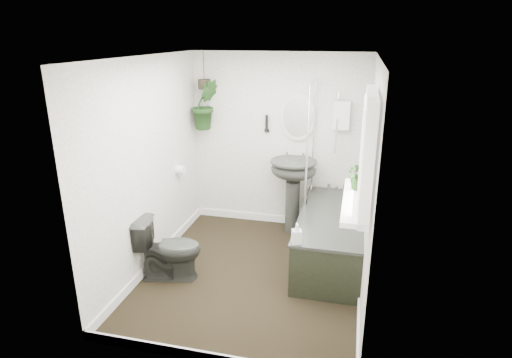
# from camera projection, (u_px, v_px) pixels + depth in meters

# --- Properties ---
(floor) EXTENTS (2.30, 2.80, 0.02)m
(floor) POSITION_uv_depth(u_px,v_px,m) (253.00, 274.00, 4.71)
(floor) COLOR black
(floor) RESTS_ON ground
(ceiling) EXTENTS (2.30, 2.80, 0.02)m
(ceiling) POSITION_uv_depth(u_px,v_px,m) (252.00, 56.00, 3.96)
(ceiling) COLOR white
(ceiling) RESTS_ON ground
(wall_back) EXTENTS (2.30, 0.02, 2.30)m
(wall_back) POSITION_uv_depth(u_px,v_px,m) (278.00, 142.00, 5.64)
(wall_back) COLOR white
(wall_back) RESTS_ON ground
(wall_front) EXTENTS (2.30, 0.02, 2.30)m
(wall_front) POSITION_uv_depth(u_px,v_px,m) (205.00, 235.00, 3.04)
(wall_front) COLOR white
(wall_front) RESTS_ON ground
(wall_left) EXTENTS (0.02, 2.80, 2.30)m
(wall_left) POSITION_uv_depth(u_px,v_px,m) (148.00, 166.00, 4.60)
(wall_left) COLOR white
(wall_left) RESTS_ON ground
(wall_right) EXTENTS (0.02, 2.80, 2.30)m
(wall_right) POSITION_uv_depth(u_px,v_px,m) (370.00, 183.00, 4.08)
(wall_right) COLOR white
(wall_right) RESTS_ON ground
(skirting) EXTENTS (2.30, 2.80, 0.10)m
(skirting) POSITION_uv_depth(u_px,v_px,m) (253.00, 269.00, 4.70)
(skirting) COLOR white
(skirting) RESTS_ON floor
(bathtub) EXTENTS (0.72, 1.72, 0.58)m
(bathtub) POSITION_uv_depth(u_px,v_px,m) (331.00, 237.00, 4.90)
(bathtub) COLOR #2C2E2A
(bathtub) RESTS_ON floor
(bath_screen) EXTENTS (0.04, 0.72, 1.40)m
(bath_screen) POSITION_uv_depth(u_px,v_px,m) (311.00, 142.00, 5.10)
(bath_screen) COLOR silver
(bath_screen) RESTS_ON bathtub
(shower_box) EXTENTS (0.20, 0.10, 0.35)m
(shower_box) POSITION_uv_depth(u_px,v_px,m) (342.00, 115.00, 5.26)
(shower_box) COLOR white
(shower_box) RESTS_ON wall_back
(oval_mirror) EXTENTS (0.46, 0.03, 0.62)m
(oval_mirror) POSITION_uv_depth(u_px,v_px,m) (298.00, 117.00, 5.43)
(oval_mirror) COLOR beige
(oval_mirror) RESTS_ON wall_back
(wall_sconce) EXTENTS (0.04, 0.04, 0.22)m
(wall_sconce) POSITION_uv_depth(u_px,v_px,m) (267.00, 123.00, 5.54)
(wall_sconce) COLOR black
(wall_sconce) RESTS_ON wall_back
(toilet_roll_holder) EXTENTS (0.11, 0.11, 0.11)m
(toilet_roll_holder) POSITION_uv_depth(u_px,v_px,m) (180.00, 170.00, 5.31)
(toilet_roll_holder) COLOR white
(toilet_roll_holder) RESTS_ON wall_left
(window_recess) EXTENTS (0.08, 1.00, 0.90)m
(window_recess) POSITION_uv_depth(u_px,v_px,m) (368.00, 151.00, 3.29)
(window_recess) COLOR white
(window_recess) RESTS_ON wall_right
(window_sill) EXTENTS (0.18, 1.00, 0.04)m
(window_sill) POSITION_uv_depth(u_px,v_px,m) (354.00, 201.00, 3.44)
(window_sill) COLOR white
(window_sill) RESTS_ON wall_right
(window_blinds) EXTENTS (0.01, 0.86, 0.76)m
(window_blinds) POSITION_uv_depth(u_px,v_px,m) (362.00, 150.00, 3.30)
(window_blinds) COLOR white
(window_blinds) RESTS_ON wall_right
(toilet) EXTENTS (0.74, 0.51, 0.69)m
(toilet) POSITION_uv_depth(u_px,v_px,m) (169.00, 248.00, 4.54)
(toilet) COLOR #2C2E2A
(toilet) RESTS_ON floor
(pedestal_sink) EXTENTS (0.66, 0.59, 1.00)m
(pedestal_sink) POSITION_uv_depth(u_px,v_px,m) (293.00, 197.00, 5.54)
(pedestal_sink) COLOR #2C2E2A
(pedestal_sink) RESTS_ON floor
(sill_plant) EXTENTS (0.28, 0.26, 0.25)m
(sill_plant) POSITION_uv_depth(u_px,v_px,m) (360.00, 175.00, 3.61)
(sill_plant) COLOR black
(sill_plant) RESTS_ON window_sill
(hanging_plant) EXTENTS (0.45, 0.44, 0.64)m
(hanging_plant) POSITION_uv_depth(u_px,v_px,m) (205.00, 105.00, 5.54)
(hanging_plant) COLOR black
(hanging_plant) RESTS_ON ceiling
(soap_bottle) EXTENTS (0.12, 0.12, 0.21)m
(soap_bottle) POSITION_uv_depth(u_px,v_px,m) (297.00, 233.00, 4.11)
(soap_bottle) COLOR black
(soap_bottle) RESTS_ON bathtub
(hanging_pot) EXTENTS (0.16, 0.16, 0.12)m
(hanging_pot) POSITION_uv_depth(u_px,v_px,m) (204.00, 84.00, 5.46)
(hanging_pot) COLOR black
(hanging_pot) RESTS_ON ceiling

